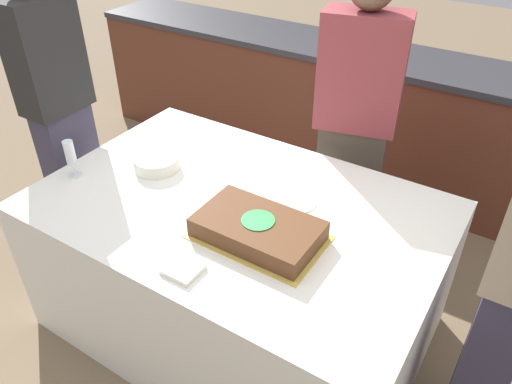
# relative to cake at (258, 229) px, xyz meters

# --- Properties ---
(ground_plane) EXTENTS (14.00, 14.00, 0.00)m
(ground_plane) POSITION_rel_cake_xyz_m (-0.19, 0.14, -0.79)
(ground_plane) COLOR #7A664C
(back_counter) EXTENTS (4.40, 0.58, 0.92)m
(back_counter) POSITION_rel_cake_xyz_m (-0.19, 1.78, -0.33)
(back_counter) COLOR #5B2D1E
(back_counter) RESTS_ON ground_plane
(dining_table) EXTENTS (1.74, 1.14, 0.75)m
(dining_table) POSITION_rel_cake_xyz_m (-0.19, 0.14, -0.42)
(dining_table) COLOR white
(dining_table) RESTS_ON ground_plane
(cake) EXTENTS (0.52, 0.32, 0.09)m
(cake) POSITION_rel_cake_xyz_m (0.00, 0.00, 0.00)
(cake) COLOR gold
(cake) RESTS_ON dining_table
(plate_stack) EXTENTS (0.22, 0.22, 0.06)m
(plate_stack) POSITION_rel_cake_xyz_m (-0.68, 0.17, -0.01)
(plate_stack) COLOR white
(plate_stack) RESTS_ON dining_table
(wine_glass) EXTENTS (0.06, 0.06, 0.18)m
(wine_glass) POSITION_rel_cake_xyz_m (-0.96, -0.08, 0.07)
(wine_glass) COLOR white
(wine_glass) RESTS_ON dining_table
(side_plate_near_cake) EXTENTS (0.17, 0.17, 0.00)m
(side_plate_near_cake) POSITION_rel_cake_xyz_m (0.02, 0.29, -0.04)
(side_plate_near_cake) COLOR white
(side_plate_near_cake) RESTS_ON dining_table
(utensil_pile) EXTENTS (0.13, 0.12, 0.02)m
(utensil_pile) POSITION_rel_cake_xyz_m (-0.13, -0.31, -0.03)
(utensil_pile) COLOR white
(utensil_pile) RESTS_ON dining_table
(person_cutting_cake) EXTENTS (0.44, 0.29, 1.62)m
(person_cutting_cake) POSITION_rel_cake_xyz_m (0.00, 0.93, 0.05)
(person_cutting_cake) COLOR #4C4238
(person_cutting_cake) RESTS_ON ground_plane
(person_seated_left) EXTENTS (0.20, 0.33, 1.66)m
(person_seated_left) POSITION_rel_cake_xyz_m (-1.28, 0.14, 0.07)
(person_seated_left) COLOR #383347
(person_seated_left) RESTS_ON ground_plane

